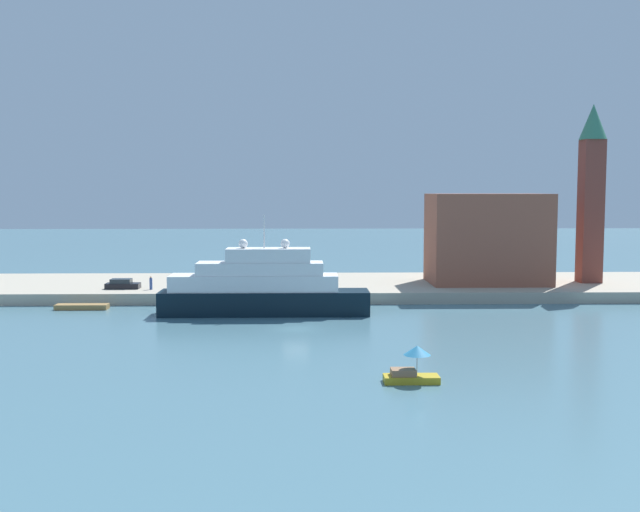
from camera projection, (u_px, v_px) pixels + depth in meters
The scene contains 10 objects.
ground at pixel (296, 329), 75.73m from camera, with size 400.00×400.00×0.00m, color slate.
quay_dock at pixel (298, 287), 103.04m from camera, with size 110.00×22.96×1.42m, color #ADA38E.
large_yacht at pixel (262, 288), 84.45m from camera, with size 23.46×4.53×11.18m.
small_motorboat at pixel (412, 367), 54.52m from camera, with size 4.01×1.97×2.73m.
work_barge at pixel (82, 307), 88.26m from camera, with size 6.07×1.73×0.60m, color olive.
harbor_building at pixel (487, 239), 101.25m from camera, with size 15.53×10.01×12.06m, color #93513D.
bell_tower at pixel (591, 185), 101.56m from camera, with size 3.66×3.66×24.05m.
parked_car at pixel (122, 284), 95.99m from camera, with size 4.26×1.87×1.26m.
person_figure at pixel (151, 283), 94.97m from camera, with size 0.36×0.36×1.70m.
mooring_bollard at pixel (266, 290), 92.58m from camera, with size 0.45×0.45×0.64m, color black.
Camera 1 is at (0.56, -74.84, 13.92)m, focal length 42.24 mm.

